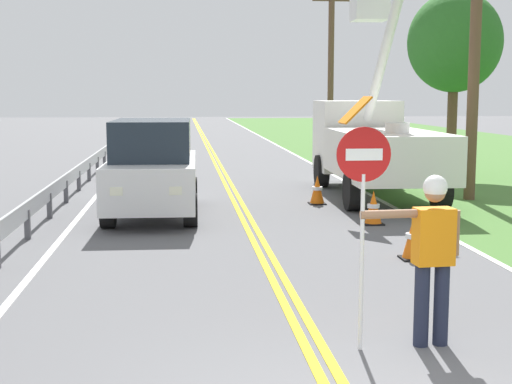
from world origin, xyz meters
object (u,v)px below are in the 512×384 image
object	(u,v)px
oncoming_suv_nearest	(153,168)
traffic_cone_lead	(413,239)
utility_pole_near	(476,17)
utility_pole_mid	(331,66)
utility_bucket_truck	(372,142)
stop_sign_paddle	(363,188)
flagger_worker	(432,249)
traffic_cone_tail	(317,190)
traffic_cone_mid	(373,208)
roadside_tree_verge	(455,43)

from	to	relation	value
oncoming_suv_nearest	traffic_cone_lead	distance (m)	6.46
utility_pole_near	utility_pole_mid	xyz separation A→B (m)	(-0.22, 16.41, -0.56)
utility_bucket_truck	utility_pole_mid	bearing A→B (deg)	82.44
stop_sign_paddle	utility_bucket_truck	world-z (taller)	utility_bucket_truck
flagger_worker	traffic_cone_tail	size ratio (longest dim) A/B	2.61
utility_bucket_truck	utility_pole_mid	distance (m)	15.65
flagger_worker	traffic_cone_mid	bearing A→B (deg)	79.77
utility_bucket_truck	utility_pole_mid	xyz separation A→B (m)	(2.03, 15.31, 2.56)
utility_pole_mid	traffic_cone_mid	distance (m)	20.21
flagger_worker	traffic_cone_mid	world-z (taller)	flagger_worker
traffic_cone_lead	utility_bucket_truck	bearing A→B (deg)	80.38
utility_pole_mid	utility_pole_near	bearing A→B (deg)	-89.22
traffic_cone_tail	oncoming_suv_nearest	bearing A→B (deg)	-161.44
utility_pole_near	traffic_cone_tail	xyz separation A→B (m)	(-3.97, -0.36, -4.19)
oncoming_suv_nearest	utility_pole_near	distance (m)	8.75
oncoming_suv_nearest	utility_pole_near	xyz separation A→B (m)	(7.86, 1.67, 3.47)
stop_sign_paddle	roadside_tree_verge	xyz separation A→B (m)	(6.92, 15.78, 2.56)
stop_sign_paddle	utility_pole_mid	size ratio (longest dim) A/B	0.31
flagger_worker	roadside_tree_verge	distance (m)	17.19
flagger_worker	utility_bucket_truck	world-z (taller)	utility_bucket_truck
stop_sign_paddle	traffic_cone_lead	size ratio (longest dim) A/B	3.33
oncoming_suv_nearest	roadside_tree_verge	distance (m)	12.13
flagger_worker	traffic_cone_tail	distance (m)	10.08
flagger_worker	stop_sign_paddle	size ratio (longest dim) A/B	0.78
oncoming_suv_nearest	utility_pole_near	size ratio (longest dim) A/B	0.53
utility_pole_mid	traffic_cone_lead	bearing A→B (deg)	-98.24
utility_pole_near	oncoming_suv_nearest	bearing A→B (deg)	-168.03
flagger_worker	oncoming_suv_nearest	xyz separation A→B (m)	(-3.23, 8.72, 0.01)
stop_sign_paddle	oncoming_suv_nearest	distance (m)	9.14
stop_sign_paddle	utility_pole_mid	world-z (taller)	utility_pole_mid
flagger_worker	traffic_cone_tail	xyz separation A→B (m)	(0.66, 10.03, -0.71)
utility_pole_mid	traffic_cone_mid	world-z (taller)	utility_pole_mid
traffic_cone_lead	traffic_cone_mid	size ratio (longest dim) A/B	1.00
utility_pole_near	traffic_cone_lead	size ratio (longest dim) A/B	12.41
utility_bucket_truck	flagger_worker	bearing A→B (deg)	-101.69
traffic_cone_mid	roadside_tree_verge	world-z (taller)	roadside_tree_verge
traffic_cone_lead	traffic_cone_tail	size ratio (longest dim) A/B	1.00
utility_bucket_truck	traffic_cone_mid	bearing A→B (deg)	-104.08
utility_pole_mid	traffic_cone_tail	xyz separation A→B (m)	(-3.75, -16.78, -3.63)
utility_bucket_truck	traffic_cone_tail	size ratio (longest dim) A/B	9.80
stop_sign_paddle	traffic_cone_mid	distance (m)	7.63
oncoming_suv_nearest	roadside_tree_verge	world-z (taller)	roadside_tree_verge
stop_sign_paddle	traffic_cone_lead	world-z (taller)	stop_sign_paddle
traffic_cone_tail	roadside_tree_verge	bearing A→B (deg)	46.10
stop_sign_paddle	oncoming_suv_nearest	bearing A→B (deg)	105.64
utility_bucket_truck	roadside_tree_verge	world-z (taller)	roadside_tree_verge
flagger_worker	traffic_cone_mid	distance (m)	7.32
oncoming_suv_nearest	flagger_worker	bearing A→B (deg)	-69.71
utility_pole_mid	roadside_tree_verge	xyz separation A→B (m)	(1.74, -11.08, 0.30)
utility_pole_mid	stop_sign_paddle	bearing A→B (deg)	-100.91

